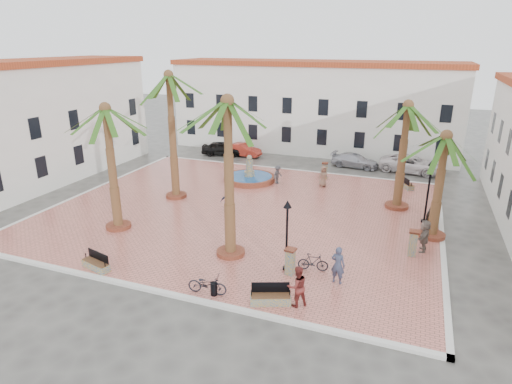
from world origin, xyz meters
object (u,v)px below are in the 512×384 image
bollard_n (325,170)px  palm_e (444,150)px  bench_se (271,298)px  lamppost_s (287,224)px  bench_e (431,221)px  car_red (242,150)px  palm_s (228,119)px  car_white (411,164)px  palm_sw (107,123)px  pedestrian_east (424,236)px  bench_s (96,264)px  fountain (249,177)px  bollard_e (413,243)px  pedestrian_north (278,175)px  palm_nw (169,88)px  pedestrian_fountain_a (323,176)px  cyclist_a (338,265)px  lamppost_e (430,180)px  bench_ne (406,185)px  palm_ne (407,118)px  car_silver (355,161)px  bicycle_a (207,284)px  litter_bin (214,289)px  cyclist_b (297,286)px  bollard_se (290,261)px  bicycle_b (313,262)px  pedestrian_fountain_b (227,202)px

bollard_n → palm_e: bearing=-47.1°
bench_se → lamppost_s: bearing=72.9°
bench_e → car_red: bearing=65.0°
palm_s → car_white: 23.67m
palm_sw → pedestrian_east: palm_sw is taller
bench_s → fountain: bearing=97.8°
bench_se → bollard_e: bollard_e is taller
bench_se → pedestrian_north: pedestrian_north is taller
palm_nw → car_red: palm_nw is taller
fountain → pedestrian_fountain_a: (6.17, 0.70, 0.55)m
cyclist_a → pedestrian_fountain_a: bearing=-63.7°
bench_s → pedestrian_east: bearing=41.6°
bench_s → lamppost_e: lamppost_e is taller
palm_sw → palm_s: bearing=-5.5°
bench_ne → bollard_e: bearing=154.4°
pedestrian_north → palm_e: bearing=-100.8°
palm_e → palm_ne: 5.02m
palm_sw → car_silver: size_ratio=1.77×
bench_ne → bicycle_a: bearing=128.4°
litter_bin → pedestrian_north: size_ratio=0.41×
cyclist_b → lamppost_s: bearing=-104.1°
bollard_se → pedestrian_fountain_a: bearing=95.9°
fountain → bench_s: (-1.91, -16.79, -0.05)m
bollard_e → car_silver: 18.27m
palm_s → bicycle_b: (4.70, -0.13, -7.05)m
palm_s → car_red: palm_s is taller
bollard_se → cyclist_b: bearing=-67.1°
bench_s → cyclist_b: size_ratio=0.93×
bollard_n → cyclist_b: size_ratio=0.75×
bollard_n → pedestrian_east: bearing=-54.7°
palm_sw → bicycle_a: bearing=-28.7°
bench_ne → lamppost_e: (1.43, -7.02, 2.63)m
palm_nw → cyclist_a: 17.43m
cyclist_b → palm_s: bearing=-75.4°
bench_s → cyclist_a: 12.36m
bench_se → car_red: (-11.58, 24.60, 0.24)m
palm_s → pedestrian_north: palm_s is taller
car_white → bench_se: bearing=175.7°
bollard_e → pedestrian_fountain_b: size_ratio=0.94×
cyclist_a → car_white: cyclist_a is taller
pedestrian_fountain_a → palm_ne: bearing=-62.4°
bollard_n → bicycle_b: size_ratio=0.92×
pedestrian_north → car_silver: (5.18, 7.86, -0.28)m
bench_ne → car_silver: 7.12m
lamppost_s → car_white: (5.36, 21.43, -1.98)m
cyclist_b → pedestrian_fountain_b: size_ratio=1.22×
bollard_n → bench_se: bearing=-84.9°
bench_ne → car_white: (0.15, 5.29, 0.37)m
lamppost_s → pedestrian_fountain_b: (-6.09, 6.03, -1.81)m
bench_s → bench_se: bench_se is taller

